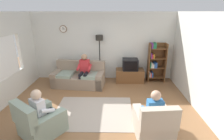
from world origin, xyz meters
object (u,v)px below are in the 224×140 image
person_on_couch (84,69)px  person_in_left_armchair (42,109)px  person_in_right_armchair (153,110)px  armchair_near_bookshelf (153,124)px  couch (79,78)px  tv (130,64)px  floor_lamp (99,45)px  tv_stand (130,75)px  bookshelf (155,62)px  armchair_near_window (41,123)px

person_on_couch → person_in_left_armchair: bearing=-101.4°
person_in_right_armchair → armchair_near_bookshelf: bearing=-84.9°
couch → tv: bearing=11.3°
tv → person_in_left_armchair: 3.78m
person_on_couch → floor_lamp: bearing=49.6°
tv_stand → floor_lamp: 1.70m
couch → bookshelf: bookshelf is taller
person_on_couch → person_in_left_armchair: size_ratio=1.11×
person_on_couch → person_in_right_armchair: bearing=-51.6°
couch → floor_lamp: 1.46m
couch → armchair_near_window: bearing=-97.0°
floor_lamp → armchair_near_window: bearing=-108.7°
couch → floor_lamp: size_ratio=1.07×
tv_stand → armchair_near_bookshelf: size_ratio=1.16×
person_in_left_armchair → couch: bearing=83.9°
armchair_near_window → person_on_couch: (0.57, 2.62, 0.41)m
bookshelf → person_in_left_armchair: bookshelf is taller
bookshelf → armchair_near_window: bookshelf is taller
person_in_left_armchair → person_in_right_armchair: (2.52, 0.02, 0.00)m
armchair_near_bookshelf → person_in_left_armchair: bearing=178.4°
couch → armchair_near_window: (-0.33, -2.73, -0.02)m
couch → person_in_right_armchair: person_in_right_armchair is taller
tv_stand → person_in_right_armchair: bearing=-84.9°
armchair_near_window → person_on_couch: size_ratio=0.95×
couch → bookshelf: (2.97, 0.49, 0.49)m
tv → armchair_near_window: tv is taller
bookshelf → person_in_left_armchair: bearing=-136.0°
couch → person_on_couch: (0.23, -0.11, 0.39)m
person_on_couch → person_in_left_armchair: 2.60m
tv_stand → person_on_couch: bearing=-163.1°
tv_stand → armchair_near_bookshelf: armchair_near_bookshelf is taller
bookshelf → floor_lamp: (-2.21, 0.03, 0.65)m
armchair_near_window → armchair_near_bookshelf: 2.58m
bookshelf → armchair_near_window: (-3.30, -3.21, -0.51)m
armchair_near_bookshelf → person_on_couch: bearing=127.5°
bookshelf → armchair_near_bookshelf: size_ratio=1.66×
tv_stand → person_on_couch: (-1.73, -0.52, 0.45)m
armchair_near_window → person_in_right_armchair: bearing=2.0°
tv_stand → bookshelf: bearing=4.2°
couch → tv: tv is taller
tv_stand → tv: tv is taller
armchair_near_bookshelf → person_in_right_armchair: bearing=95.1°
armchair_near_window → person_on_couch: person_on_couch is taller
floor_lamp → armchair_near_bookshelf: bearing=-65.5°
person_on_couch → person_in_right_armchair: (2.00, -2.53, -0.09)m
person_in_left_armchair → person_in_right_armchair: 2.52m
bookshelf → person_on_couch: bearing=-167.7°
floor_lamp → person_on_couch: size_ratio=1.49×
bookshelf → person_in_right_armchair: bearing=-103.2°
couch → person_on_couch: bearing=-25.3°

